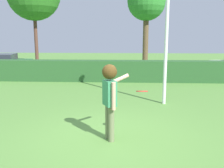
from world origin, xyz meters
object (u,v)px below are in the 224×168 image
Objects in this scene: person at (110,92)px; frisbee at (142,91)px; lamppost at (167,20)px; oak_tree at (146,3)px.

frisbee is (0.73, 0.12, 0.01)m from person.
oak_tree is (0.07, 10.19, 1.82)m from lamppost.
lamppost is 10.35m from oak_tree.
oak_tree reaches higher than person.
oak_tree reaches higher than lamppost.
frisbee is 0.05× the size of lamppost.
oak_tree is at bearing 82.36° from person.
lamppost is at bearing -90.39° from oak_tree.
oak_tree is at bearing 85.38° from frisbee.
person is 6.59× the size of frisbee.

